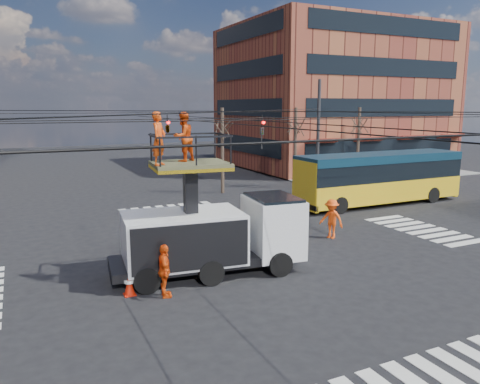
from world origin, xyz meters
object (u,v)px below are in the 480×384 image
Objects in this scene: utility_truck at (212,220)px; flagger at (331,219)px; city_bus at (380,177)px; worker_ground at (164,271)px; traffic_cone at (129,284)px.

flagger is at bearing 21.85° from utility_truck.
city_bus reaches higher than worker_ground.
utility_truck is 0.64× the size of city_bus.
city_bus is 6.43× the size of worker_ground.
flagger is (-7.43, -5.10, -0.80)m from city_bus.
flagger is (6.74, 1.88, -1.07)m from utility_truck.
utility_truck is 4.10× the size of worker_ground.
flagger reaches higher than traffic_cone.
city_bus is 18.48m from worker_ground.
worker_ground is (1.01, -0.65, 0.52)m from traffic_cone.
utility_truck is 15.80m from city_bus.
traffic_cone is at bearing -156.06° from city_bus.
utility_truck is 3.90× the size of flagger.
traffic_cone is 1.31m from worker_ground.
utility_truck is 9.95× the size of traffic_cone.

